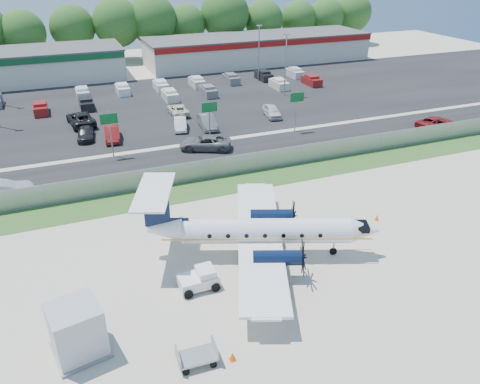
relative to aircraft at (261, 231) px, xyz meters
name	(u,v)px	position (x,y,z in m)	size (l,w,h in m)	color
ground	(270,255)	(0.66, -0.28, -2.04)	(170.00, 170.00, 0.00)	beige
grass_verge	(217,187)	(0.66, 11.72, -2.04)	(170.00, 4.00, 0.02)	#2D561E
access_road	(195,159)	(0.66, 18.72, -2.03)	(170.00, 8.00, 0.02)	black
parking_lot	(153,106)	(0.66, 39.72, -2.03)	(170.00, 32.00, 0.02)	black
perimeter_fence	(210,169)	(0.66, 13.72, -1.04)	(120.00, 0.06, 1.99)	gray
building_east	(258,49)	(26.66, 61.70, 0.59)	(44.40, 12.40, 5.24)	beige
sign_left	(109,125)	(-7.34, 22.62, 1.57)	(1.80, 0.26, 5.00)	gray
sign_mid	(209,113)	(3.66, 22.62, 1.57)	(1.80, 0.26, 5.00)	gray
sign_right	(297,103)	(14.66, 22.62, 1.57)	(1.80, 0.26, 5.00)	gray
light_pole_ne	(286,61)	(20.66, 37.72, 3.19)	(0.90, 0.35, 9.09)	gray
light_pole_se	(259,49)	(20.66, 47.72, 3.19)	(0.90, 0.35, 9.09)	gray
tree_line	(118,60)	(0.66, 73.72, -2.04)	(112.00, 6.00, 14.00)	#255519
aircraft	(261,231)	(0.00, 0.00, 0.00)	(17.17, 16.70, 5.29)	white
pushback_tug	(200,279)	(-5.18, -1.91, -1.38)	(2.57, 1.85, 1.38)	white
baggage_cart_near	(267,286)	(-1.28, -4.02, -1.55)	(2.34, 1.88, 1.07)	gray
baggage_cart_far	(197,356)	(-7.25, -8.00, -1.52)	(2.18, 1.38, 1.12)	gray
service_container	(77,332)	(-13.00, -4.85, -0.60)	(3.28, 3.28, 3.10)	#B2B5B9
cone_nose	(377,217)	(10.94, 1.03, -1.81)	(0.35, 0.35, 0.50)	#FF5D08
cone_port_wing	(232,356)	(-5.41, -8.51, -1.79)	(0.38, 0.38, 0.54)	#FF5D08
cone_starboard_wing	(287,221)	(3.75, 3.22, -1.78)	(0.40, 0.40, 0.56)	#FF5D08
road_car_west	(5,199)	(-17.85, 16.36, -2.04)	(1.80, 5.15, 1.70)	silver
road_car_mid	(205,149)	(2.52, 21.06, -2.04)	(2.64, 5.72, 1.59)	#595B5E
road_car_east	(435,128)	(31.48, 17.14, -2.04)	(2.46, 5.33, 1.48)	maroon
parked_car_a	(86,139)	(-9.57, 29.36, -2.04)	(1.86, 4.58, 1.33)	black
parked_car_b	(113,140)	(-6.70, 27.95, -2.04)	(1.66, 4.76, 1.57)	maroon
parked_car_c	(181,129)	(1.71, 28.59, -2.04)	(1.49, 4.26, 1.40)	silver
parked_car_d	(207,128)	(4.99, 27.85, -2.04)	(1.74, 4.98, 1.64)	#595B5E
parked_car_e	(272,117)	(14.41, 28.87, -2.04)	(1.81, 4.50, 1.53)	silver
parked_car_f	(82,125)	(-9.66, 34.78, -2.04)	(2.80, 6.07, 1.69)	black
parked_car_g	(178,115)	(2.96, 34.39, -2.04)	(2.30, 4.99, 1.39)	beige
far_parking_rows	(146,97)	(0.66, 44.72, -2.04)	(56.00, 10.00, 1.60)	gray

